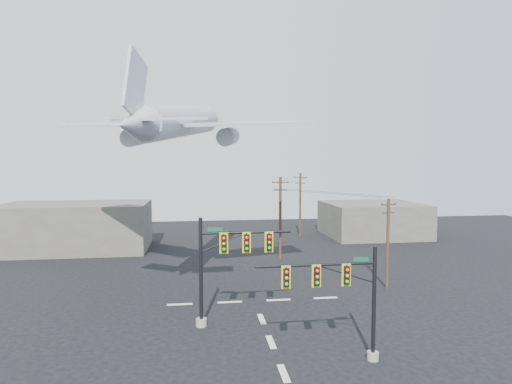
{
  "coord_description": "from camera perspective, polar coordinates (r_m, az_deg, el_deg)",
  "views": [
    {
      "loc": [
        -4.49,
        -21.8,
        11.41
      ],
      "look_at": [
        -0.82,
        5.0,
        9.44
      ],
      "focal_mm": 30.0,
      "sensor_mm": 36.0,
      "label": 1
    }
  ],
  "objects": [
    {
      "name": "power_lines",
      "position": [
        50.59,
        6.76,
        0.89
      ],
      "size": [
        8.91,
        26.91,
        0.73
      ],
      "color": "black"
    },
    {
      "name": "utility_pole_c",
      "position": [
        64.73,
        5.91,
        -1.52
      ],
      "size": [
        1.94,
        0.6,
        9.61
      ],
      "rotation": [
        0.0,
        0.0,
        -0.25
      ],
      "color": "#4B3020",
      "rests_on": "ground"
    },
    {
      "name": "airliner",
      "position": [
        39.15,
        -9.94,
        9.19
      ],
      "size": [
        23.21,
        24.98,
        6.6
      ],
      "rotation": [
        0.0,
        -0.11,
        1.3
      ],
      "color": "#ADB3BA"
    },
    {
      "name": "lane_markings",
      "position": [
        29.77,
        1.56,
        -18.35
      ],
      "size": [
        14.0,
        21.2,
        0.01
      ],
      "color": "silver",
      "rests_on": "ground"
    },
    {
      "name": "ground",
      "position": [
        25.01,
        3.71,
        -22.98
      ],
      "size": [
        120.0,
        120.0,
        0.0
      ],
      "primitive_type": "plane",
      "color": "black",
      "rests_on": "ground"
    },
    {
      "name": "utility_pole_b",
      "position": [
        49.51,
        3.25,
        -3.27
      ],
      "size": [
        1.94,
        0.34,
        9.58
      ],
      "rotation": [
        0.0,
        0.0,
        -0.11
      ],
      "color": "#4B3020",
      "rests_on": "ground"
    },
    {
      "name": "signal_mast_near",
      "position": [
        25.19,
        11.75,
        -13.59
      ],
      "size": [
        7.19,
        0.73,
        6.6
      ],
      "color": "gray",
      "rests_on": "ground"
    },
    {
      "name": "signal_mast_far",
      "position": [
        29.9,
        -4.33,
        -9.72
      ],
      "size": [
        6.65,
        0.83,
        7.56
      ],
      "color": "gray",
      "rests_on": "ground"
    },
    {
      "name": "utility_pole_a",
      "position": [
        40.05,
        17.15,
        -6.36
      ],
      "size": [
        1.58,
        0.56,
        8.08
      ],
      "rotation": [
        0.0,
        0.0,
        0.29
      ],
      "color": "#4B3020",
      "rests_on": "ground"
    },
    {
      "name": "building_right",
      "position": [
        67.83,
        15.3,
        -3.54
      ],
      "size": [
        14.0,
        12.0,
        5.0
      ],
      "primitive_type": "cube",
      "color": "#625E56",
      "rests_on": "ground"
    },
    {
      "name": "building_left",
      "position": [
        59.48,
        -22.89,
        -4.3
      ],
      "size": [
        18.0,
        10.0,
        6.0
      ],
      "primitive_type": "cube",
      "color": "#625E56",
      "rests_on": "ground"
    }
  ]
}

